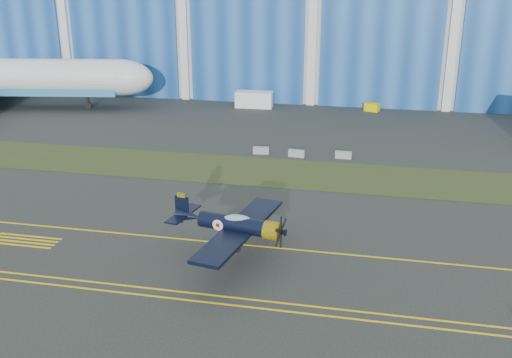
# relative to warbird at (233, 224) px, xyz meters

# --- Properties ---
(ground) EXTENTS (260.00, 260.00, 0.00)m
(ground) POSITION_rel_warbird_xyz_m (-0.63, 7.84, -3.21)
(ground) COLOR #303431
(ground) RESTS_ON ground
(grass_median) EXTENTS (260.00, 10.00, 0.02)m
(grass_median) POSITION_rel_warbird_xyz_m (-0.63, 21.84, -3.19)
(grass_median) COLOR #475128
(grass_median) RESTS_ON ground
(hangar) EXTENTS (220.00, 45.70, 30.00)m
(hangar) POSITION_rel_warbird_xyz_m (-0.63, 79.63, 11.75)
(hangar) COLOR silver
(hangar) RESTS_ON ground
(taxiway_centreline) EXTENTS (200.00, 0.20, 0.02)m
(taxiway_centreline) POSITION_rel_warbird_xyz_m (-0.63, 2.84, -3.20)
(taxiway_centreline) COLOR yellow
(taxiway_centreline) RESTS_ON ground
(edge_line_near) EXTENTS (80.00, 0.20, 0.02)m
(edge_line_near) POSITION_rel_warbird_xyz_m (-0.63, -6.66, -3.20)
(edge_line_near) COLOR yellow
(edge_line_near) RESTS_ON ground
(edge_line_far) EXTENTS (80.00, 0.20, 0.02)m
(edge_line_far) POSITION_rel_warbird_xyz_m (-0.63, -5.66, -3.20)
(edge_line_far) COLOR yellow
(edge_line_far) RESTS_ON ground
(hold_short_ladder) EXTENTS (6.00, 2.40, 0.02)m
(hold_short_ladder) POSITION_rel_warbird_xyz_m (-18.63, -0.26, -3.20)
(hold_short_ladder) COLOR yellow
(hold_short_ladder) RESTS_ON ground
(warbird) EXTENTS (12.93, 14.73, 3.86)m
(warbird) POSITION_rel_warbird_xyz_m (0.00, 0.00, 0.00)
(warbird) COLOR black
(warbird) RESTS_ON ground
(shipping_container) EXTENTS (6.16, 2.63, 2.64)m
(shipping_container) POSITION_rel_warbird_xyz_m (-9.58, 53.36, -1.89)
(shipping_container) COLOR white
(shipping_container) RESTS_ON ground
(tug) EXTENTS (2.59, 2.09, 1.31)m
(tug) POSITION_rel_warbird_xyz_m (9.67, 54.63, -2.55)
(tug) COLOR #EDDB00
(tug) RESTS_ON ground
(barrier_a) EXTENTS (2.06, 0.86, 0.90)m
(barrier_a) POSITION_rel_warbird_xyz_m (-3.42, 28.46, -2.76)
(barrier_a) COLOR gray
(barrier_a) RESTS_ON ground
(barrier_b) EXTENTS (2.05, 0.81, 0.90)m
(barrier_b) POSITION_rel_warbird_xyz_m (1.14, 28.13, -2.76)
(barrier_b) COLOR #8B9D96
(barrier_b) RESTS_ON ground
(barrier_c) EXTENTS (2.01, 0.62, 0.90)m
(barrier_c) POSITION_rel_warbird_xyz_m (6.87, 28.68, -2.76)
(barrier_c) COLOR gray
(barrier_c) RESTS_ON ground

